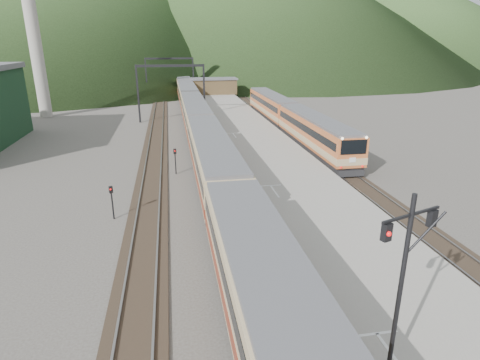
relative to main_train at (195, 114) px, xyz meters
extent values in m
cube|color=black|center=(0.00, -8.63, -2.02)|extent=(2.60, 200.00, 0.12)
cube|color=slate|center=(-0.72, -8.63, -1.92)|extent=(0.10, 200.00, 0.14)
cube|color=slate|center=(0.72, -8.63, -1.92)|extent=(0.10, 200.00, 0.14)
cube|color=black|center=(-5.00, -8.63, -2.02)|extent=(2.60, 200.00, 0.12)
cube|color=slate|center=(-5.72, -8.63, -1.92)|extent=(0.10, 200.00, 0.14)
cube|color=slate|center=(-4.28, -8.63, -1.92)|extent=(0.10, 200.00, 0.14)
cube|color=black|center=(11.50, -8.63, -2.02)|extent=(2.60, 200.00, 0.12)
cube|color=slate|center=(10.78, -8.63, -1.92)|extent=(0.10, 200.00, 0.14)
cube|color=slate|center=(12.22, -8.63, -1.92)|extent=(0.10, 200.00, 0.14)
cube|color=gray|center=(5.60, -10.63, -1.58)|extent=(8.00, 100.00, 1.00)
cube|color=black|center=(-7.50, 6.37, 1.92)|extent=(0.25, 0.25, 8.00)
cube|color=black|center=(1.80, 6.37, 1.92)|extent=(0.25, 0.25, 8.00)
cube|color=black|center=(-2.85, 6.37, 5.72)|extent=(9.30, 0.22, 0.35)
cube|color=black|center=(-7.50, 31.37, 1.92)|extent=(0.25, 0.25, 8.00)
cube|color=black|center=(1.80, 31.37, 1.92)|extent=(0.25, 0.25, 8.00)
cube|color=black|center=(-2.85, 31.37, 5.72)|extent=(9.30, 0.22, 0.35)
cylinder|color=#9E998E|center=(-22.00, 13.37, 12.92)|extent=(1.80, 1.80, 30.00)
cube|color=#503E24|center=(5.60, 29.37, 0.32)|extent=(9.00, 4.00, 2.80)
cube|color=slate|center=(5.60, 29.37, 1.87)|extent=(9.40, 4.40, 0.30)
cone|color=#29401B|center=(110.00, 161.37, 22.92)|extent=(160.00, 160.00, 50.00)
cube|color=tan|center=(0.00, -41.74, 0.00)|extent=(3.03, 20.37, 3.70)
cube|color=tan|center=(0.00, -20.87, 0.00)|extent=(3.03, 20.37, 3.70)
cube|color=tan|center=(0.00, 0.00, 0.00)|extent=(3.03, 20.37, 3.70)
cube|color=tan|center=(0.00, 20.87, 0.00)|extent=(3.03, 20.37, 3.70)
cube|color=tan|center=(0.00, 41.74, 0.00)|extent=(3.03, 20.37, 3.70)
cube|color=#C06231|center=(11.50, -13.42, -0.20)|extent=(2.70, 18.13, 3.29)
cube|color=#C06231|center=(11.50, 5.21, -0.20)|extent=(2.70, 18.13, 3.29)
cylinder|color=black|center=(3.10, -43.39, 2.04)|extent=(0.14, 0.14, 6.23)
cube|color=black|center=(3.10, -43.39, 4.55)|extent=(2.10, 0.78, 0.07)
cube|color=black|center=(2.24, -43.69, 4.25)|extent=(0.29, 0.25, 0.50)
cube|color=black|center=(3.95, -43.10, 4.25)|extent=(0.29, 0.25, 0.50)
cylinder|color=black|center=(-2.96, -18.41, -1.08)|extent=(0.10, 0.10, 2.00)
cube|color=black|center=(-2.96, -18.41, -0.03)|extent=(0.27, 0.23, 0.45)
cylinder|color=black|center=(-7.18, -27.24, -1.08)|extent=(0.10, 0.10, 2.00)
cube|color=black|center=(-7.18, -27.24, -0.03)|extent=(0.27, 0.24, 0.45)
camera|label=1|loc=(-3.13, -52.30, 8.95)|focal=30.00mm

